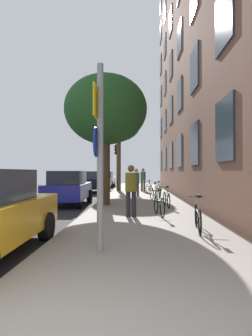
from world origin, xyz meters
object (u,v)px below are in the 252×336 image
object	(u,v)px
car_3	(105,179)
car_2	(97,182)
car_1	(69,187)
tree_near	(106,110)
pedestrian_1	(136,180)
bicycle_3	(154,194)
traffic_light	(117,159)
bicycle_5	(149,188)
pedestrian_2	(143,178)
tree_far	(119,123)
bicycle_0	(198,217)
bicycle_4	(158,190)
bicycle_2	(167,199)
bicycle_1	(159,205)
sign_post	(99,146)
pedestrian_0	(131,187)

from	to	relation	value
car_3	car_2	bearing A→B (deg)	-88.40
car_1	car_2	distance (m)	8.34
tree_near	pedestrian_1	bearing A→B (deg)	72.06
bicycle_3	traffic_light	bearing A→B (deg)	106.50
bicycle_5	pedestrian_2	distance (m)	2.50
pedestrian_1	car_3	xyz separation A→B (m)	(-3.29, 13.15, -0.23)
tree_far	bicycle_0	world-z (taller)	tree_far
bicycle_0	bicycle_5	world-z (taller)	bicycle_5
tree_far	pedestrian_1	size ratio (longest dim) A/B	4.15
tree_near	bicycle_4	world-z (taller)	tree_near
bicycle_0	car_1	distance (m)	7.89
pedestrian_2	car_3	world-z (taller)	pedestrian_2
bicycle_2	pedestrian_1	bearing A→B (deg)	104.19
car_2	bicycle_3	bearing A→B (deg)	-61.84
bicycle_0	car_2	world-z (taller)	car_2
bicycle_0	bicycle_2	world-z (taller)	bicycle_0
bicycle_2	bicycle_4	bearing A→B (deg)	89.52
bicycle_1	bicycle_4	size ratio (longest dim) A/B	0.97
sign_post	pedestrian_0	xyz separation A→B (m)	(0.53, 3.94, -0.98)
bicycle_0	pedestrian_2	bearing A→B (deg)	93.96
pedestrian_2	pedestrian_1	bearing A→B (deg)	-96.49
tree_far	car_1	distance (m)	10.18
traffic_light	tree_far	xyz separation A→B (m)	(0.12, -0.24, 2.83)
traffic_light	car_3	world-z (taller)	traffic_light
traffic_light	bicycle_4	world-z (taller)	traffic_light
tree_far	car_1	xyz separation A→B (m)	(-1.85, -8.86, -4.64)
bicycle_0	car_2	distance (m)	15.33
bicycle_5	car_2	bearing A→B (deg)	146.20
sign_post	bicycle_3	world-z (taller)	sign_post
sign_post	car_2	world-z (taller)	sign_post
traffic_light	tree_far	size ratio (longest dim) A/B	0.54
tree_near	bicycle_0	bearing A→B (deg)	-62.44
bicycle_0	car_1	size ratio (longest dim) A/B	0.41
tree_far	pedestrian_0	distance (m)	13.80
bicycle_4	bicycle_5	size ratio (longest dim) A/B	1.06
traffic_light	bicycle_2	xyz separation A→B (m)	(2.78, -10.60, -2.19)
bicycle_3	car_1	size ratio (longest dim) A/B	0.38
pedestrian_0	pedestrian_1	bearing A→B (deg)	88.67
tree_far	car_1	world-z (taller)	tree_far
bicycle_0	bicycle_2	distance (m)	4.81
sign_post	car_1	size ratio (longest dim) A/B	0.84
car_3	bicycle_4	bearing A→B (deg)	-71.00
bicycle_3	car_3	size ratio (longest dim) A/B	0.38
bicycle_2	car_1	xyz separation A→B (m)	(-4.50, 1.49, 0.37)
pedestrian_0	car_3	world-z (taller)	pedestrian_0
sign_post	bicycle_5	bearing A→B (deg)	83.53
bicycle_3	sign_post	bearing A→B (deg)	-100.20
sign_post	bicycle_4	bearing A→B (deg)	79.99
pedestrian_2	bicycle_3	bearing A→B (deg)	-86.87
tree_near	pedestrian_0	distance (m)	4.90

